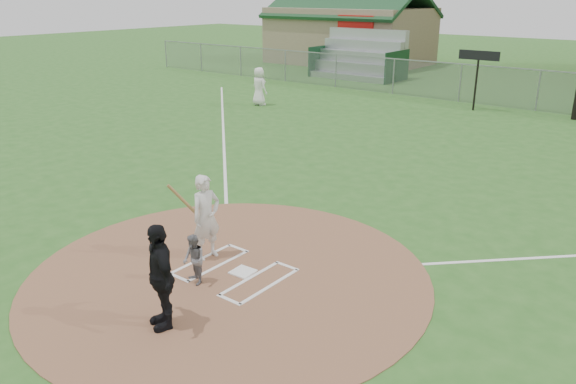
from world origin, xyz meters
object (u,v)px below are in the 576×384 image
Objects in this scene: ondeck_player at (259,86)px; batter_at_plate at (206,217)px; catcher at (194,260)px; home_plate at (243,272)px; umpire at (160,276)px.

ondeck_player is 1.02× the size of batter_at_plate.
home_plate is at bearing 85.18° from catcher.
catcher is 1.61m from umpire.
catcher is at bearing 137.40° from ondeck_player.
batter_at_plate is at bearing 145.19° from umpire.
umpire reaches higher than batter_at_plate.
batter_at_plate is (-1.12, 0.07, 0.95)m from home_plate.
catcher is 0.54× the size of ondeck_player.
home_plate is 18.71m from ondeck_player.
umpire is 20.66m from ondeck_player.
ondeck_player is at bearing 129.92° from home_plate.
catcher is (-0.46, -0.94, 0.51)m from home_plate.
ondeck_player is (-11.54, 15.27, 0.43)m from catcher.
umpire is 2.75m from batter_at_plate.
ondeck_player is (-12.23, 16.65, -0.02)m from umpire.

